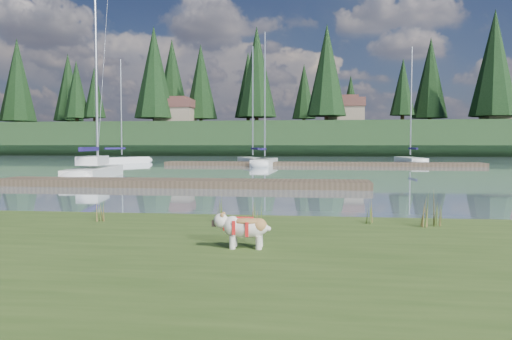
# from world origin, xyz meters

# --- Properties ---
(ground) EXTENTS (200.00, 200.00, 0.00)m
(ground) POSITION_xyz_m (0.00, 30.00, 0.00)
(ground) COLOR #7D92A2
(ground) RESTS_ON ground
(bank) EXTENTS (60.00, 9.00, 0.35)m
(bank) POSITION_xyz_m (0.00, -6.00, 0.17)
(bank) COLOR #39501D
(bank) RESTS_ON ground
(ridge) EXTENTS (200.00, 20.00, 5.00)m
(ridge) POSITION_xyz_m (0.00, 73.00, 2.50)
(ridge) COLOR #1B3318
(ridge) RESTS_ON ground
(bulldog) EXTENTS (0.80, 0.36, 0.48)m
(bulldog) POSITION_xyz_m (0.87, -4.72, 0.65)
(bulldog) COLOR silver
(bulldog) RESTS_ON bank
(sailboat_main) EXTENTS (3.01, 8.02, 11.43)m
(sailboat_main) POSITION_xyz_m (-10.02, 14.12, 0.42)
(sailboat_main) COLOR white
(sailboat_main) RESTS_ON ground
(dock_near) EXTENTS (16.00, 2.00, 0.30)m
(dock_near) POSITION_xyz_m (-4.00, 9.00, 0.15)
(dock_near) COLOR #4C3D2C
(dock_near) RESTS_ON ground
(dock_far) EXTENTS (26.00, 2.20, 0.30)m
(dock_far) POSITION_xyz_m (2.00, 30.00, 0.15)
(dock_far) COLOR #4C3D2C
(dock_far) RESTS_ON ground
(sailboat_bg_0) EXTENTS (4.12, 6.46, 9.71)m
(sailboat_bg_0) POSITION_xyz_m (-16.03, 33.30, 0.33)
(sailboat_bg_0) COLOR white
(sailboat_bg_0) RESTS_ON ground
(sailboat_bg_1) EXTENTS (3.92, 7.08, 10.65)m
(sailboat_bg_1) POSITION_xyz_m (-4.26, 33.57, 0.33)
(sailboat_bg_1) COLOR white
(sailboat_bg_1) RESTS_ON ground
(sailboat_bg_2) EXTENTS (1.63, 7.37, 11.09)m
(sailboat_bg_2) POSITION_xyz_m (-2.54, 30.11, 0.33)
(sailboat_bg_2) COLOR white
(sailboat_bg_2) RESTS_ON ground
(sailboat_bg_3) EXTENTS (2.09, 7.40, 10.81)m
(sailboat_bg_3) POSITION_xyz_m (10.23, 36.53, 0.33)
(sailboat_bg_3) COLOR white
(sailboat_bg_3) RESTS_ON ground
(weed_0) EXTENTS (0.17, 0.14, 0.51)m
(weed_0) POSITION_xyz_m (0.07, -2.50, 0.56)
(weed_0) COLOR #475B23
(weed_0) RESTS_ON bank
(weed_1) EXTENTS (0.17, 0.14, 0.45)m
(weed_1) POSITION_xyz_m (0.78, -2.48, 0.54)
(weed_1) COLOR #475B23
(weed_1) RESTS_ON bank
(weed_2) EXTENTS (0.17, 0.14, 0.70)m
(weed_2) POSITION_xyz_m (3.98, -2.46, 0.64)
(weed_2) COLOR #475B23
(weed_2) RESTS_ON bank
(weed_3) EXTENTS (0.17, 0.14, 0.47)m
(weed_3) POSITION_xyz_m (-2.16, -2.65, 0.55)
(weed_3) COLOR #475B23
(weed_3) RESTS_ON bank
(weed_4) EXTENTS (0.17, 0.14, 0.48)m
(weed_4) POSITION_xyz_m (2.88, -2.31, 0.55)
(weed_4) COLOR #475B23
(weed_4) RESTS_ON bank
(weed_5) EXTENTS (0.17, 0.14, 0.67)m
(weed_5) POSITION_xyz_m (3.78, -2.57, 0.63)
(weed_5) COLOR #475B23
(weed_5) RESTS_ON bank
(mud_lip) EXTENTS (60.00, 0.50, 0.14)m
(mud_lip) POSITION_xyz_m (0.00, -1.60, 0.07)
(mud_lip) COLOR #33281C
(mud_lip) RESTS_ON ground
(conifer_1) EXTENTS (4.40, 4.40, 11.30)m
(conifer_1) POSITION_xyz_m (-40.00, 71.00, 11.28)
(conifer_1) COLOR #382619
(conifer_1) RESTS_ON ridge
(conifer_2) EXTENTS (6.60, 6.60, 16.05)m
(conifer_2) POSITION_xyz_m (-25.00, 68.00, 13.54)
(conifer_2) COLOR #382619
(conifer_2) RESTS_ON ridge
(conifer_3) EXTENTS (4.84, 4.84, 12.25)m
(conifer_3) POSITION_xyz_m (-10.00, 72.00, 11.74)
(conifer_3) COLOR #382619
(conifer_3) RESTS_ON ridge
(conifer_4) EXTENTS (6.16, 6.16, 15.10)m
(conifer_4) POSITION_xyz_m (3.00, 66.00, 13.09)
(conifer_4) COLOR #382619
(conifer_4) RESTS_ON ridge
(conifer_5) EXTENTS (3.96, 3.96, 10.35)m
(conifer_5) POSITION_xyz_m (15.00, 70.00, 10.83)
(conifer_5) COLOR #382619
(conifer_5) RESTS_ON ridge
(conifer_6) EXTENTS (7.04, 7.04, 17.00)m
(conifer_6) POSITION_xyz_m (28.00, 68.00, 13.99)
(conifer_6) COLOR #382619
(conifer_6) RESTS_ON ridge
(house_0) EXTENTS (6.30, 5.30, 4.65)m
(house_0) POSITION_xyz_m (-22.00, 70.00, 7.31)
(house_0) COLOR gray
(house_0) RESTS_ON ridge
(house_1) EXTENTS (6.30, 5.30, 4.65)m
(house_1) POSITION_xyz_m (6.00, 71.00, 7.31)
(house_1) COLOR gray
(house_1) RESTS_ON ridge
(house_2) EXTENTS (6.30, 5.30, 4.65)m
(house_2) POSITION_xyz_m (30.00, 69.00, 7.31)
(house_2) COLOR gray
(house_2) RESTS_ON ridge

